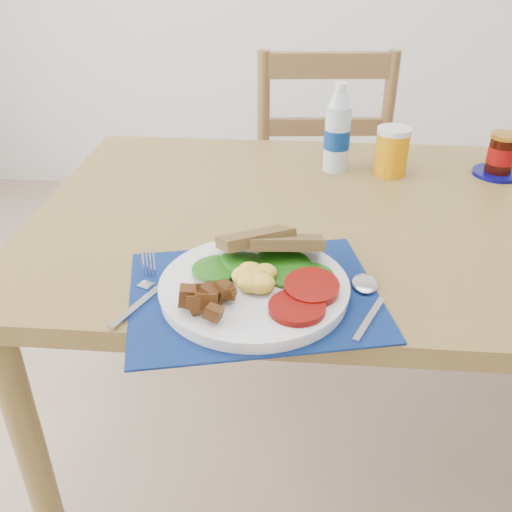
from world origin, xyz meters
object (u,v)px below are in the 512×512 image
(chair_far, at_px, (318,160))
(breakfast_plate, at_px, (250,284))
(juice_glass, at_px, (392,153))
(jam_on_saucer, at_px, (500,157))
(water_bottle, at_px, (337,133))

(chair_far, bearing_deg, breakfast_plate, 77.25)
(chair_far, distance_m, breakfast_plate, 1.08)
(juice_glass, xyz_separation_m, jam_on_saucer, (0.27, 0.01, -0.01))
(chair_far, relative_size, breakfast_plate, 3.75)
(breakfast_plate, relative_size, water_bottle, 1.44)
(chair_far, relative_size, jam_on_saucer, 10.03)
(water_bottle, bearing_deg, juice_glass, -6.87)
(juice_glass, bearing_deg, breakfast_plate, -117.76)
(chair_far, distance_m, water_bottle, 0.54)
(juice_glass, relative_size, jam_on_saucer, 0.94)
(breakfast_plate, bearing_deg, juice_glass, 43.51)
(jam_on_saucer, bearing_deg, chair_far, 132.05)
(water_bottle, relative_size, juice_glass, 1.97)
(water_bottle, bearing_deg, chair_far, 93.43)
(water_bottle, bearing_deg, breakfast_plate, -105.63)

